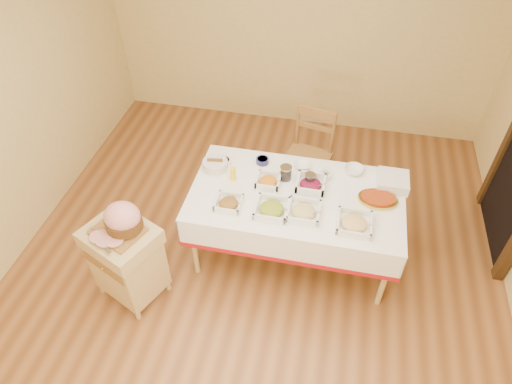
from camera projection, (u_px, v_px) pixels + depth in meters
room_shell at (255, 163)px, 3.35m from camera, size 5.00×5.00×5.00m
dining_table at (295, 207)px, 4.00m from camera, size 1.82×1.02×0.76m
butcher_cart at (127, 259)px, 3.79m from camera, size 0.69×0.64×0.78m
dining_chair at (308, 155)px, 4.68m from camera, size 0.52×0.51×0.98m
ham_on_board at (122, 220)px, 3.50m from camera, size 0.40×0.38×0.27m
serving_dish_a at (229, 203)px, 3.77m from camera, size 0.22×0.21×0.09m
serving_dish_b at (272, 209)px, 3.71m from camera, size 0.27×0.27×0.11m
serving_dish_c at (304, 212)px, 3.69m from camera, size 0.26×0.26×0.11m
serving_dish_d at (354, 223)px, 3.60m from camera, size 0.27×0.27×0.10m
serving_dish_e at (268, 181)px, 3.96m from camera, size 0.21×0.20×0.10m
serving_dish_f at (311, 184)px, 3.93m from camera, size 0.26×0.24×0.12m
small_bowl_left at (224, 162)px, 4.16m from camera, size 0.12×0.12×0.06m
small_bowl_mid at (262, 160)px, 4.18m from camera, size 0.12×0.12×0.05m
small_bowl_right at (325, 175)px, 4.03m from camera, size 0.11×0.11×0.05m
bowl_white_imported at (303, 165)px, 4.14m from camera, size 0.18×0.18×0.03m
bowl_small_imported at (354, 170)px, 4.08m from camera, size 0.20×0.20×0.05m
preserve_jar_left at (286, 173)px, 3.99m from camera, size 0.11×0.11×0.14m
preserve_jar_right at (310, 180)px, 3.94m from camera, size 0.09×0.09×0.12m
mustard_bottle at (233, 173)px, 3.98m from camera, size 0.05×0.05×0.16m
bread_basket at (215, 165)px, 4.11m from camera, size 0.23×0.23×0.10m
plate_stack at (393, 181)px, 3.94m from camera, size 0.26×0.26×0.10m
brass_platter at (378, 199)px, 3.82m from camera, size 0.33×0.24×0.04m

